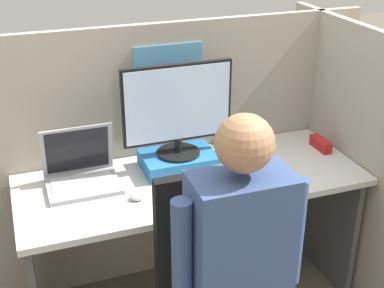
{
  "coord_description": "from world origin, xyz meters",
  "views": [
    {
      "loc": [
        -0.74,
        -1.73,
        1.93
      ],
      "look_at": [
        -0.06,
        0.15,
        0.98
      ],
      "focal_mm": 50.0,
      "sensor_mm": 36.0,
      "label": 1
    }
  ],
  "objects": [
    {
      "name": "cubicle_panel_back",
      "position": [
        0.0,
        0.64,
        0.69
      ],
      "size": [
        2.1,
        0.05,
        1.38
      ],
      "color": "gray",
      "rests_on": "ground"
    },
    {
      "name": "cubicle_panel_right",
      "position": [
        0.83,
        0.25,
        0.69
      ],
      "size": [
        0.04,
        1.24,
        1.38
      ],
      "color": "gray",
      "rests_on": "ground"
    },
    {
      "name": "desk",
      "position": [
        0.0,
        0.31,
        0.56
      ],
      "size": [
        1.6,
        0.62,
        0.73
      ],
      "color": "#B7B7B2",
      "rests_on": "ground"
    },
    {
      "name": "paper_box",
      "position": [
        -0.03,
        0.42,
        0.77
      ],
      "size": [
        0.35,
        0.24,
        0.08
      ],
      "color": "#236BAD",
      "rests_on": "desk"
    },
    {
      "name": "monitor",
      "position": [
        -0.03,
        0.42,
        1.03
      ],
      "size": [
        0.52,
        0.2,
        0.44
      ],
      "color": "black",
      "rests_on": "paper_box"
    },
    {
      "name": "laptop",
      "position": [
        -0.49,
        0.42,
        0.78
      ],
      "size": [
        0.32,
        0.25,
        0.26
      ],
      "color": "#99999E",
      "rests_on": "desk"
    },
    {
      "name": "mouse",
      "position": [
        -0.29,
        0.2,
        0.74
      ],
      "size": [
        0.06,
        0.05,
        0.03
      ],
      "color": "silver",
      "rests_on": "desk"
    },
    {
      "name": "stapler",
      "position": [
        0.72,
        0.37,
        0.76
      ],
      "size": [
        0.04,
        0.15,
        0.05
      ],
      "color": "#A31919",
      "rests_on": "desk"
    },
    {
      "name": "carrot_toy",
      "position": [
        0.07,
        0.08,
        0.75
      ],
      "size": [
        0.05,
        0.11,
        0.05
      ],
      "color": "orange",
      "rests_on": "desk"
    },
    {
      "name": "person",
      "position": [
        -0.08,
        -0.46,
        0.77
      ],
      "size": [
        0.48,
        0.46,
        1.33
      ],
      "color": "brown",
      "rests_on": "ground"
    },
    {
      "name": "coffee_mug",
      "position": [
        0.35,
        0.41,
        0.78
      ],
      "size": [
        0.08,
        0.08,
        0.1
      ],
      "color": "#232328",
      "rests_on": "desk"
    }
  ]
}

